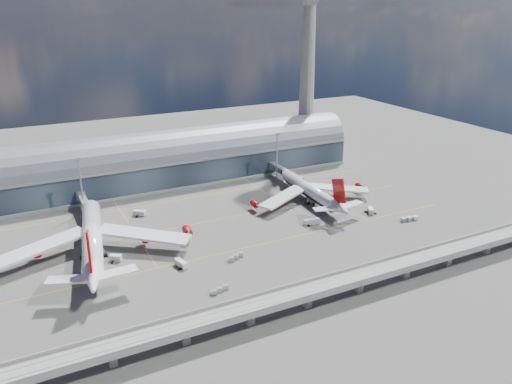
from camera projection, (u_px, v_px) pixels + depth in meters
name	position (u px, v px, depth m)	size (l,w,h in m)	color
ground	(235.00, 238.00, 202.13)	(500.00, 500.00, 0.00)	#474744
taxi_lines	(214.00, 218.00, 220.59)	(200.00, 80.12, 0.01)	gold
terminal	(173.00, 161.00, 263.26)	(200.00, 30.00, 28.00)	#212C38
control_tower	(307.00, 72.00, 289.02)	(19.00, 19.00, 103.00)	gray
guideway	(308.00, 292.00, 154.33)	(220.00, 8.50, 7.20)	gray
floodlight_mast_left	(81.00, 184.00, 222.19)	(3.00, 0.70, 25.70)	gray
floodlight_mast_right	(277.00, 155.00, 264.32)	(3.00, 0.70, 25.70)	gray
airliner_left	(92.00, 239.00, 185.12)	(75.67, 79.62, 24.30)	white
airliner_right	(311.00, 192.00, 236.91)	(60.80, 63.55, 20.16)	white
jet_bridge_left	(84.00, 203.00, 223.69)	(4.40, 28.00, 7.25)	gray
jet_bridge_right	(284.00, 172.00, 265.14)	(4.40, 32.00, 7.25)	gray
service_truck_0	(181.00, 264.00, 179.35)	(3.25, 6.25, 2.47)	silver
service_truck_1	(116.00, 258.00, 183.36)	(4.74, 3.92, 2.51)	silver
service_truck_2	(312.00, 222.00, 213.87)	(7.19, 3.56, 2.51)	silver
service_truck_3	(370.00, 211.00, 225.27)	(4.37, 5.68, 2.59)	silver
service_truck_4	(314.00, 201.00, 236.55)	(2.98, 5.19, 2.86)	silver
service_truck_5	(139.00, 213.00, 222.75)	(5.51, 4.76, 2.57)	silver
cargo_train_0	(220.00, 290.00, 163.85)	(7.18, 3.22, 1.57)	gray
cargo_train_1	(236.00, 257.00, 185.12)	(7.37, 4.35, 1.65)	gray
cargo_train_2	(409.00, 219.00, 217.51)	(8.40, 2.97, 1.84)	gray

